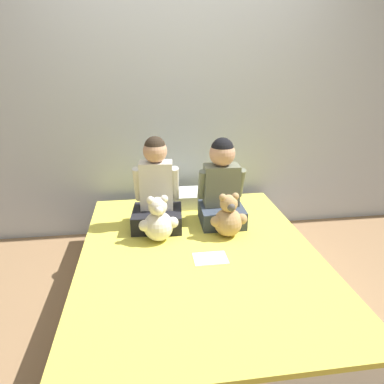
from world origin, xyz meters
The scene contains 9 objects.
ground_plane centered at (0.00, 0.00, 0.00)m, with size 14.00×14.00×0.00m, color #93704C.
wall_behind_bed centered at (0.00, 1.11, 1.25)m, with size 8.00×0.06×2.50m.
bed centered at (0.00, 0.00, 0.18)m, with size 1.53×1.94×0.37m.
child_on_left centered at (-0.25, 0.43, 0.64)m, with size 0.38×0.35×0.67m.
child_on_right centered at (0.23, 0.43, 0.65)m, with size 0.35×0.33×0.64m.
teddy_bear_held_by_left_child centered at (-0.25, 0.20, 0.51)m, with size 0.27×0.20×0.32m.
teddy_bear_held_by_right_child centered at (0.23, 0.20, 0.50)m, with size 0.26×0.20×0.32m.
pillow_at_headboard centered at (0.00, 0.80, 0.43)m, with size 0.49×0.28×0.11m.
sign_card centered at (0.05, -0.09, 0.37)m, with size 0.21×0.15×0.00m.
Camera 1 is at (-0.31, -1.89, 1.52)m, focal length 32.00 mm.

